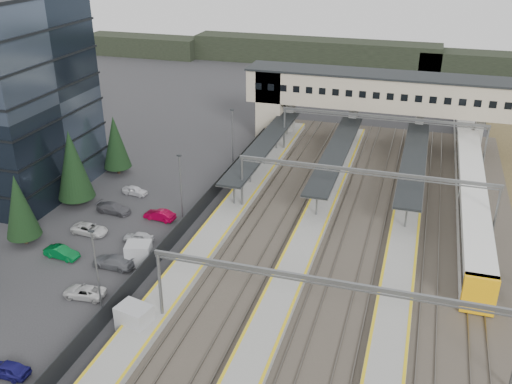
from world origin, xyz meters
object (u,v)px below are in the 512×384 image
(relay_cabin_near, at_px, (135,318))
(footbridge, at_px, (359,93))
(relay_cabin_far, at_px, (139,253))
(train, at_px, (468,168))

(relay_cabin_near, xyz_separation_m, footbridge, (11.48, 51.61, 6.77))
(footbridge, bearing_deg, relay_cabin_far, -110.89)
(footbridge, relative_size, train, 0.66)
(relay_cabin_near, xyz_separation_m, relay_cabin_far, (-4.58, 9.54, -0.03))
(footbridge, bearing_deg, train, -34.36)
(relay_cabin_far, distance_m, train, 44.78)
(relay_cabin_far, height_order, train, train)
(footbridge, height_order, train, footbridge)
(relay_cabin_near, height_order, train, train)
(relay_cabin_far, relative_size, train, 0.05)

